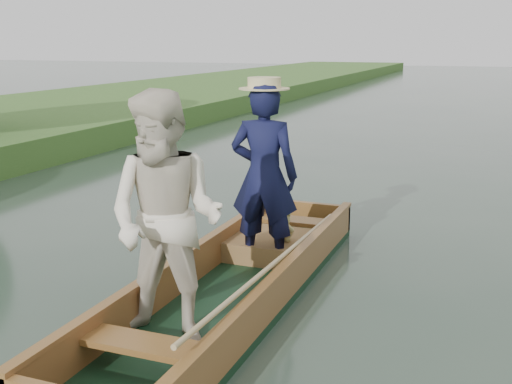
% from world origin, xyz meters
% --- Properties ---
extents(ground, '(120.00, 120.00, 0.00)m').
position_xyz_m(ground, '(0.00, 0.00, 0.00)').
color(ground, '#283D30').
rests_on(ground, ground).
extents(punt, '(1.17, 5.00, 2.10)m').
position_xyz_m(punt, '(-0.06, -0.25, 0.80)').
color(punt, black).
rests_on(punt, ground).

